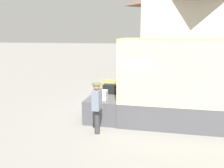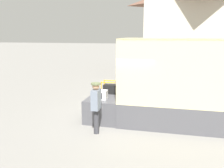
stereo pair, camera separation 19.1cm
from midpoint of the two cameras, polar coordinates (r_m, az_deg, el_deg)
ground_plane at (r=10.04m, az=2.79°, el=-7.98°), size 160.00×160.00×0.00m
tailgate_deck at (r=10.04m, az=-0.85°, el=-5.29°), size 1.30×2.04×0.89m
microwave at (r=9.49m, az=-2.01°, el=-2.44°), size 0.47×0.39×0.33m
portable_generator at (r=10.37m, az=0.35°, el=-1.09°), size 0.72×0.48×0.51m
worker_person at (r=8.31m, az=-3.01°, el=-4.29°), size 0.32×0.44×1.75m
house_backdrop at (r=23.13m, az=18.98°, el=12.40°), size 8.63×8.03×7.83m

